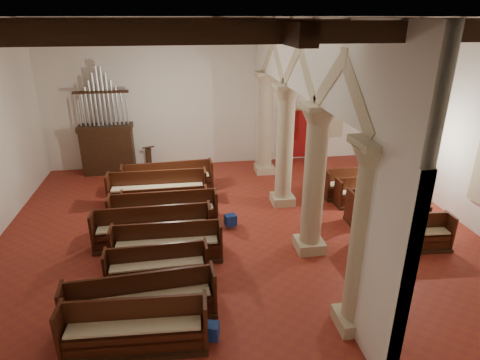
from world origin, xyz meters
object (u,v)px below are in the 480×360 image
(lectern, at_px, (149,160))
(aisle_pew_0, at_px, (419,237))
(processional_banner, at_px, (321,154))
(pipe_organ, at_px, (107,140))
(nave_pew_0, at_px, (136,334))

(lectern, relative_size, aisle_pew_0, 0.64)
(lectern, height_order, aisle_pew_0, lectern)
(lectern, relative_size, processional_banner, 0.42)
(pipe_organ, distance_m, processional_banner, 8.66)
(lectern, xyz_separation_m, nave_pew_0, (0.28, -9.94, -0.10))
(pipe_organ, xyz_separation_m, lectern, (1.58, -0.01, -0.92))
(pipe_organ, height_order, nave_pew_0, pipe_organ)
(nave_pew_0, distance_m, aisle_pew_0, 7.89)
(aisle_pew_0, bearing_deg, pipe_organ, 145.41)
(lectern, height_order, nave_pew_0, lectern)
(aisle_pew_0, bearing_deg, nave_pew_0, -157.33)
(pipe_organ, distance_m, lectern, 1.83)
(lectern, distance_m, nave_pew_0, 9.94)
(nave_pew_0, height_order, aisle_pew_0, nave_pew_0)
(lectern, bearing_deg, aisle_pew_0, -60.26)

